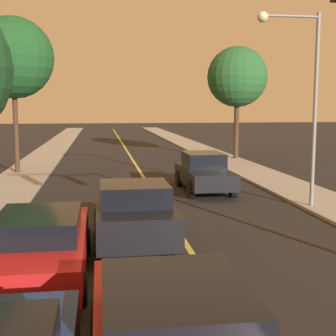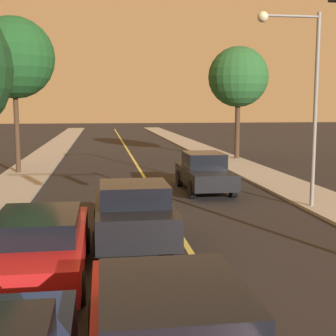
{
  "view_description": "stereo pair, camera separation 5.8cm",
  "coord_description": "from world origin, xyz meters",
  "px_view_note": "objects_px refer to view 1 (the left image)",
  "views": [
    {
      "loc": [
        -2.2,
        -1.03,
        3.6
      ],
      "look_at": [
        0.0,
        13.91,
        1.6
      ],
      "focal_mm": 50.0,
      "sensor_mm": 36.0,
      "label": 1
    },
    {
      "loc": [
        -2.14,
        -1.03,
        3.6
      ],
      "look_at": [
        0.0,
        13.91,
        1.6
      ],
      "focal_mm": 50.0,
      "sensor_mm": 36.0,
      "label": 2
    }
  ],
  "objects_px": {
    "car_near_lane_second": "(134,214)",
    "car_outer_lane_second": "(40,244)",
    "tree_left_near": "(13,58)",
    "tree_right_near": "(237,77)",
    "streetlamp_right": "(301,81)",
    "car_far_oncoming": "(204,172)"
  },
  "relations": [
    {
      "from": "streetlamp_right",
      "to": "tree_left_near",
      "type": "relative_size",
      "value": 0.82
    },
    {
      "from": "tree_left_near",
      "to": "car_near_lane_second",
      "type": "bearing_deg",
      "value": -69.37
    },
    {
      "from": "car_near_lane_second",
      "to": "streetlamp_right",
      "type": "height_order",
      "value": "streetlamp_right"
    },
    {
      "from": "car_far_oncoming",
      "to": "streetlamp_right",
      "type": "xyz_separation_m",
      "value": [
        2.44,
        -3.92,
        3.6
      ]
    },
    {
      "from": "tree_right_near",
      "to": "streetlamp_right",
      "type": "bearing_deg",
      "value": -98.7
    },
    {
      "from": "car_outer_lane_second",
      "to": "tree_right_near",
      "type": "height_order",
      "value": "tree_right_near"
    },
    {
      "from": "car_outer_lane_second",
      "to": "car_far_oncoming",
      "type": "xyz_separation_m",
      "value": [
        5.63,
        9.39,
        0.1
      ]
    },
    {
      "from": "car_far_oncoming",
      "to": "tree_right_near",
      "type": "relative_size",
      "value": 0.63
    },
    {
      "from": "car_near_lane_second",
      "to": "tree_left_near",
      "type": "bearing_deg",
      "value": 110.63
    },
    {
      "from": "car_far_oncoming",
      "to": "streetlamp_right",
      "type": "height_order",
      "value": "streetlamp_right"
    },
    {
      "from": "car_outer_lane_second",
      "to": "tree_right_near",
      "type": "distance_m",
      "value": 23.62
    },
    {
      "from": "tree_left_near",
      "to": "streetlamp_right",
      "type": "bearing_deg",
      "value": -42.43
    },
    {
      "from": "tree_right_near",
      "to": "car_near_lane_second",
      "type": "bearing_deg",
      "value": -113.82
    },
    {
      "from": "car_outer_lane_second",
      "to": "streetlamp_right",
      "type": "distance_m",
      "value": 10.43
    },
    {
      "from": "streetlamp_right",
      "to": "car_far_oncoming",
      "type": "bearing_deg",
      "value": 121.91
    },
    {
      "from": "car_near_lane_second",
      "to": "tree_right_near",
      "type": "relative_size",
      "value": 0.52
    },
    {
      "from": "car_near_lane_second",
      "to": "streetlamp_right",
      "type": "relative_size",
      "value": 0.59
    },
    {
      "from": "car_far_oncoming",
      "to": "car_outer_lane_second",
      "type": "bearing_deg",
      "value": 59.03
    },
    {
      "from": "car_outer_lane_second",
      "to": "car_far_oncoming",
      "type": "distance_m",
      "value": 10.95
    },
    {
      "from": "car_near_lane_second",
      "to": "car_outer_lane_second",
      "type": "distance_m",
      "value": 2.85
    },
    {
      "from": "car_outer_lane_second",
      "to": "tree_right_near",
      "type": "relative_size",
      "value": 0.67
    },
    {
      "from": "car_near_lane_second",
      "to": "streetlamp_right",
      "type": "bearing_deg",
      "value": 30.89
    }
  ]
}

